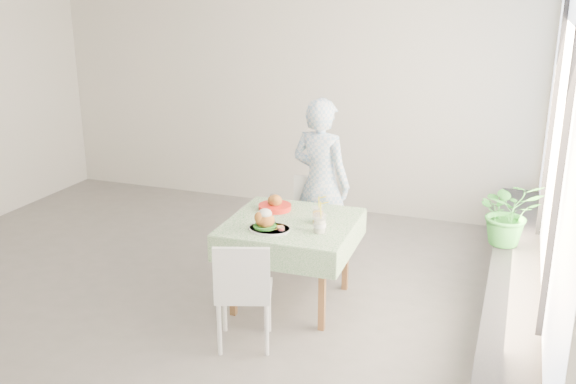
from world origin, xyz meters
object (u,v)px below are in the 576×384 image
at_px(cafe_table, 291,252).
at_px(diner, 321,184).
at_px(chair_near, 245,312).
at_px(potted_plant, 509,212).
at_px(chair_far, 313,240).
at_px(main_dish, 267,223).
at_px(juice_cup_orange, 318,216).

bearing_deg(cafe_table, diner, 90.96).
relative_size(chair_near, potted_plant, 1.50).
distance_m(chair_far, potted_plant, 1.82).
bearing_deg(potted_plant, main_dish, -151.44).
distance_m(main_dish, juice_cup_orange, 0.44).
xyz_separation_m(cafe_table, main_dish, (-0.11, -0.26, 0.34)).
distance_m(chair_far, chair_near, 1.55).
distance_m(cafe_table, chair_near, 0.80).
xyz_separation_m(chair_far, juice_cup_orange, (0.28, -0.75, 0.54)).
bearing_deg(cafe_table, chair_near, -97.02).
bearing_deg(chair_far, main_dish, -93.17).
relative_size(main_dish, juice_cup_orange, 1.22).
distance_m(main_dish, potted_plant, 2.05).
bearing_deg(chair_far, potted_plant, -1.69).
xyz_separation_m(cafe_table, chair_far, (-0.06, 0.77, -0.19)).
relative_size(cafe_table, chair_near, 1.24).
bearing_deg(diner, chair_far, 75.29).
height_order(main_dish, juice_cup_orange, juice_cup_orange).
xyz_separation_m(cafe_table, potted_plant, (1.69, 0.72, 0.33)).
height_order(chair_near, potted_plant, potted_plant).
distance_m(chair_near, juice_cup_orange, 1.01).
bearing_deg(cafe_table, chair_far, 94.14).
bearing_deg(main_dish, cafe_table, 66.57).
height_order(chair_far, main_dish, main_dish).
bearing_deg(juice_cup_orange, chair_near, -112.06).
relative_size(cafe_table, diner, 0.65).
height_order(cafe_table, main_dish, main_dish).
bearing_deg(juice_cup_orange, diner, 106.05).
distance_m(cafe_table, main_dish, 0.44).
bearing_deg(diner, chair_near, 100.71).
distance_m(diner, juice_cup_orange, 0.87).
height_order(diner, potted_plant, diner).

